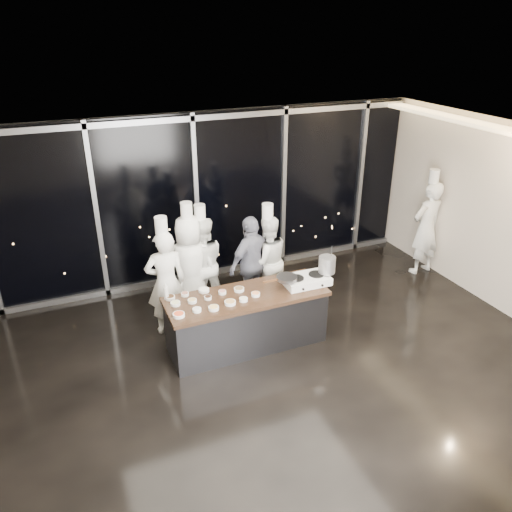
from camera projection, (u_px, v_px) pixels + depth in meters
The scene contains 15 objects.
ground at pixel (270, 378), 7.15m from camera, with size 9.00×9.00×0.00m, color black.
room_shell at pixel (285, 232), 6.24m from camera, with size 9.02×7.02×3.21m.
window_wall at pixel (196, 200), 9.31m from camera, with size 8.90×0.11×3.20m.
demo_counter at pixel (247, 320), 7.70m from camera, with size 2.46×0.86×0.90m.
stove at pixel (306, 280), 7.80m from camera, with size 0.72×0.47×0.14m.
frying_pan at pixel (286, 278), 7.63m from camera, with size 0.57×0.33×0.05m.
stock_pot at pixel (327, 265), 7.82m from camera, with size 0.26×0.26×0.26m, color #AFAFB2.
prep_bowls at pixel (208, 300), 7.32m from camera, with size 1.36×0.71×0.05m.
squeeze_bottle at pixel (166, 292), 7.34m from camera, with size 0.07×0.07×0.27m.
chef_far_left at pixel (166, 282), 7.87m from camera, with size 0.67×0.47×2.00m.
chef_left at pixel (190, 266), 8.37m from camera, with size 1.02×0.84×2.03m.
chef_center at pixel (202, 263), 8.59m from camera, with size 0.89×0.73×1.91m.
guest at pixel (252, 263), 8.58m from camera, with size 1.09×0.77×1.71m.
chef_right at pixel (267, 260), 8.75m from camera, with size 0.80×0.62×1.87m.
chef_side at pixel (426, 227), 9.78m from camera, with size 0.75×0.55×2.12m.
Camera 1 is at (-2.40, -5.17, 4.65)m, focal length 35.00 mm.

